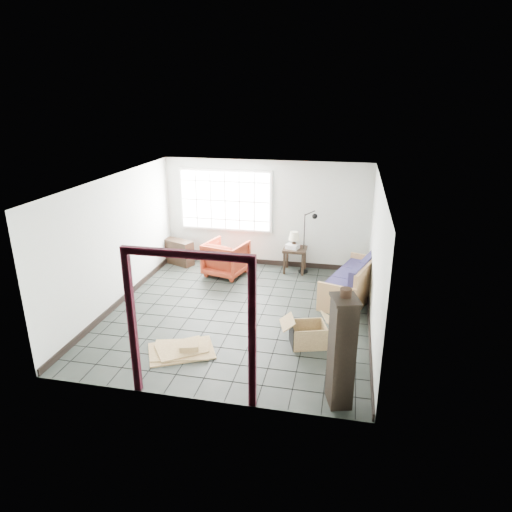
% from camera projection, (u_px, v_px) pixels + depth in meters
% --- Properties ---
extents(ground, '(5.50, 5.50, 0.00)m').
position_uv_depth(ground, '(240.00, 312.00, 8.98)').
color(ground, black).
rests_on(ground, ground).
extents(room_shell, '(5.02, 5.52, 2.61)m').
position_uv_depth(room_shell, '(239.00, 230.00, 8.44)').
color(room_shell, beige).
rests_on(room_shell, ground).
extents(window_panel, '(2.32, 0.08, 1.52)m').
position_uv_depth(window_panel, '(225.00, 200.00, 11.12)').
color(window_panel, silver).
rests_on(window_panel, ground).
extents(doorway_trim, '(1.80, 0.08, 2.20)m').
position_uv_depth(doorway_trim, '(189.00, 309.00, 6.02)').
color(doorway_trim, '#380C17').
rests_on(doorway_trim, ground).
extents(futon_sofa, '(1.36, 2.18, 0.90)m').
position_uv_depth(futon_sofa, '(355.00, 282.00, 9.56)').
color(futon_sofa, '#AB724D').
rests_on(futon_sofa, ground).
extents(armchair, '(1.05, 1.01, 0.90)m').
position_uv_depth(armchair, '(226.00, 256.00, 10.71)').
color(armchair, maroon).
rests_on(armchair, ground).
extents(side_table, '(0.55, 0.55, 0.60)m').
position_uv_depth(side_table, '(295.00, 252.00, 10.87)').
color(side_table, black).
rests_on(side_table, ground).
extents(table_lamp, '(0.30, 0.30, 0.40)m').
position_uv_depth(table_lamp, '(294.00, 237.00, 10.76)').
color(table_lamp, black).
rests_on(table_lamp, side_table).
extents(projector, '(0.34, 0.30, 0.10)m').
position_uv_depth(projector, '(292.00, 246.00, 10.79)').
color(projector, silver).
rests_on(projector, side_table).
extents(floor_lamp, '(0.44, 0.27, 1.54)m').
position_uv_depth(floor_lamp, '(309.00, 240.00, 10.67)').
color(floor_lamp, black).
rests_on(floor_lamp, ground).
extents(console_shelf, '(0.86, 0.60, 0.62)m').
position_uv_depth(console_shelf, '(178.00, 252.00, 11.44)').
color(console_shelf, black).
rests_on(console_shelf, ground).
extents(tall_shelf, '(0.44, 0.51, 1.60)m').
position_uv_depth(tall_shelf, '(342.00, 351.00, 6.10)').
color(tall_shelf, black).
rests_on(tall_shelf, ground).
extents(pot, '(0.19, 0.19, 0.11)m').
position_uv_depth(pot, '(346.00, 293.00, 5.86)').
color(pot, black).
rests_on(pot, tall_shelf).
extents(open_box, '(1.02, 0.70, 0.53)m').
position_uv_depth(open_box, '(308.00, 334.00, 7.77)').
color(open_box, brown).
rests_on(open_box, ground).
extents(cardboard_pile, '(1.28, 1.15, 0.15)m').
position_uv_depth(cardboard_pile, '(182.00, 349.00, 7.60)').
color(cardboard_pile, brown).
rests_on(cardboard_pile, ground).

